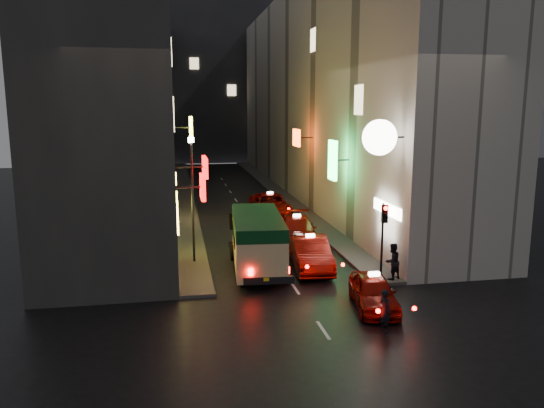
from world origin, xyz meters
TOP-DOWN VIEW (x-y plane):
  - ground at (0.00, 0.00)m, footprint 120.00×120.00m
  - building_left at (-8.00, 33.99)m, footprint 7.56×52.00m
  - building_right at (8.00, 33.99)m, footprint 7.91×52.00m
  - building_far at (0.00, 66.00)m, footprint 30.00×10.00m
  - sidewalk_left at (-4.25, 34.00)m, footprint 1.50×52.00m
  - sidewalk_right at (4.25, 34.00)m, footprint 1.50×52.00m
  - minibus at (-1.23, 11.28)m, footprint 2.76×6.56m
  - taxi_near at (2.52, 5.69)m, footprint 2.70×5.07m
  - taxi_second at (1.35, 11.15)m, footprint 2.85×5.97m
  - taxi_third at (1.80, 15.95)m, footprint 3.17×6.05m
  - taxi_far at (1.74, 24.29)m, footprint 2.55×5.84m
  - pedestrian_crossing at (2.11, 3.53)m, footprint 0.50×0.65m
  - pedestrian_sidewalk at (4.49, 8.50)m, footprint 0.83×0.70m
  - traffic_light at (4.00, 8.47)m, footprint 0.26×0.43m
  - lamp_post at (-4.20, 13.00)m, footprint 0.28×0.28m

SIDE VIEW (x-z plane):
  - ground at x=0.00m, z-range 0.00..0.00m
  - sidewalk_left at x=-4.25m, z-range 0.00..0.15m
  - sidewalk_right at x=4.25m, z-range 0.00..0.15m
  - taxi_near at x=2.52m, z-range -0.08..1.62m
  - pedestrian_crossing at x=2.11m, z-range 0.00..1.76m
  - taxi_far at x=1.74m, z-range -0.08..1.92m
  - taxi_third at x=1.80m, z-range -0.08..1.92m
  - taxi_second at x=1.35m, z-range -0.08..1.93m
  - pedestrian_sidewalk at x=4.49m, z-range 0.15..2.04m
  - minibus at x=-1.23m, z-range 0.36..3.11m
  - traffic_light at x=4.00m, z-range 0.94..4.44m
  - lamp_post at x=-4.20m, z-range 0.61..6.84m
  - building_left at x=-8.00m, z-range 0.00..18.00m
  - building_right at x=8.00m, z-range 0.00..18.00m
  - building_far at x=0.00m, z-range 0.00..22.00m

